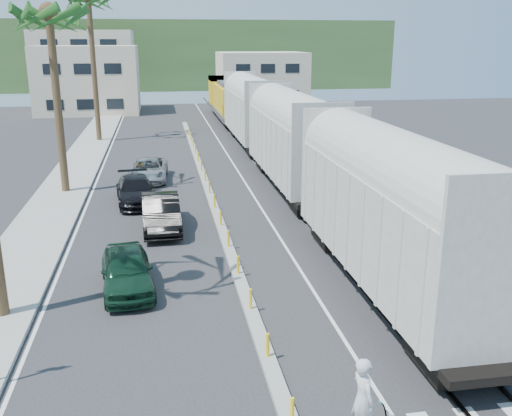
% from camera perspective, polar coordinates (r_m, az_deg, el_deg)
% --- Properties ---
extents(ground, '(140.00, 140.00, 0.00)m').
position_cam_1_polar(ground, '(14.98, 2.67, -18.96)').
color(ground, '#28282B').
rests_on(ground, ground).
extents(sidewalk, '(3.00, 90.00, 0.15)m').
position_cam_1_polar(sidewalk, '(38.34, -18.12, 2.68)').
color(sidewalk, gray).
rests_on(sidewalk, ground).
extents(rails, '(1.56, 100.00, 0.06)m').
position_cam_1_polar(rails, '(41.55, 1.24, 4.46)').
color(rails, black).
rests_on(rails, ground).
extents(median, '(0.45, 60.00, 0.85)m').
position_cam_1_polar(median, '(33.11, -4.66, 1.38)').
color(median, gray).
rests_on(median, ground).
extents(lane_markings, '(9.42, 90.00, 0.01)m').
position_cam_1_polar(lane_markings, '(37.92, -8.59, 3.06)').
color(lane_markings, silver).
rests_on(lane_markings, ground).
extents(freight_train, '(3.00, 60.94, 5.85)m').
position_cam_1_polar(freight_train, '(39.56, 1.68, 8.08)').
color(freight_train, '#AAA79C').
rests_on(freight_train, ground).
extents(buildings, '(38.00, 27.00, 10.00)m').
position_cam_1_polar(buildings, '(83.75, -12.52, 13.15)').
color(buildings, beige).
rests_on(buildings, ground).
extents(hillside, '(80.00, 20.00, 12.00)m').
position_cam_1_polar(hillside, '(111.97, -8.56, 14.93)').
color(hillside, '#385628').
rests_on(hillside, ground).
extents(car_lead, '(2.66, 4.76, 1.50)m').
position_cam_1_polar(car_lead, '(21.07, -12.80, -6.07)').
color(car_lead, '#10311F').
rests_on(car_lead, ground).
extents(car_second, '(2.00, 5.03, 1.63)m').
position_cam_1_polar(car_second, '(27.33, -9.47, -0.49)').
color(car_second, black).
rests_on(car_second, ground).
extents(car_third, '(2.98, 5.35, 1.44)m').
position_cam_1_polar(car_third, '(32.04, -11.94, 1.73)').
color(car_third, black).
rests_on(car_third, ground).
extents(car_rear, '(2.87, 5.25, 1.38)m').
position_cam_1_polar(car_rear, '(37.17, -10.69, 3.78)').
color(car_rear, '#A0A2A5').
rests_on(car_rear, ground).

